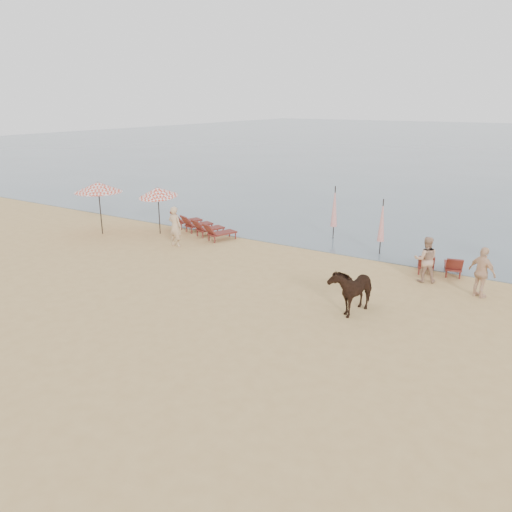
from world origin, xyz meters
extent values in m
plane|color=tan|center=(0.00, 0.00, 0.00)|extent=(120.00, 120.00, 0.00)
cube|color=#51606B|center=(0.00, 80.00, 0.00)|extent=(160.00, 140.00, 0.06)
cube|color=#602716|center=(-7.47, 10.36, 0.33)|extent=(1.03, 1.44, 0.08)
cube|color=#602716|center=(-7.71, 9.70, 0.59)|extent=(0.72, 0.62, 0.58)
cube|color=#602716|center=(-6.50, 10.00, 0.33)|extent=(1.03, 1.44, 0.08)
cube|color=#602716|center=(-6.74, 9.34, 0.59)|extent=(0.72, 0.62, 0.58)
cube|color=#602716|center=(-5.53, 9.64, 0.33)|extent=(1.03, 1.44, 0.08)
cube|color=#602716|center=(-5.78, 8.98, 0.59)|extent=(0.72, 0.62, 0.58)
cube|color=#602716|center=(-4.56, 9.28, 0.33)|extent=(1.03, 1.44, 0.08)
cube|color=#602716|center=(-4.81, 8.62, 0.59)|extent=(0.72, 0.62, 0.58)
cube|color=#602716|center=(4.64, 9.81, 0.31)|extent=(0.85, 1.33, 0.07)
cube|color=#602716|center=(4.80, 9.17, 0.55)|extent=(0.65, 0.53, 0.54)
cube|color=#602716|center=(5.58, 10.04, 0.31)|extent=(0.85, 1.33, 0.07)
cube|color=#602716|center=(5.73, 9.40, 0.55)|extent=(0.65, 0.53, 0.54)
cylinder|color=black|center=(-10.17, 7.04, 1.17)|extent=(0.05, 0.05, 2.35)
cone|color=red|center=(-10.17, 7.04, 2.29)|extent=(2.24, 2.24, 0.48)
sphere|color=black|center=(-10.17, 7.04, 2.51)|extent=(0.09, 0.09, 0.09)
cylinder|color=black|center=(-7.80, 8.57, 1.05)|extent=(0.05, 0.05, 2.11)
cone|color=red|center=(-7.80, 8.57, 2.06)|extent=(1.86, 1.90, 0.63)
sphere|color=black|center=(-7.80, 8.57, 2.25)|extent=(0.08, 0.08, 0.08)
cylinder|color=black|center=(-0.23, 12.17, 1.25)|extent=(0.05, 0.05, 2.51)
cone|color=red|center=(-0.23, 12.17, 1.56)|extent=(0.31, 0.31, 1.88)
cylinder|color=black|center=(2.44, 10.97, 1.19)|extent=(0.05, 0.05, 2.38)
cone|color=red|center=(2.44, 10.97, 1.48)|extent=(0.29, 0.29, 1.79)
imported|color=black|center=(3.65, 4.75, 0.73)|extent=(1.04, 1.83, 1.46)
imported|color=tan|center=(-5.71, 7.33, 0.90)|extent=(0.66, 0.44, 1.81)
imported|color=tan|center=(4.89, 8.59, 0.83)|extent=(0.99, 0.88, 1.67)
imported|color=#DAAD88|center=(6.83, 8.08, 0.86)|extent=(1.08, 0.87, 1.72)
camera|label=1|loc=(8.77, -8.93, 6.27)|focal=35.00mm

